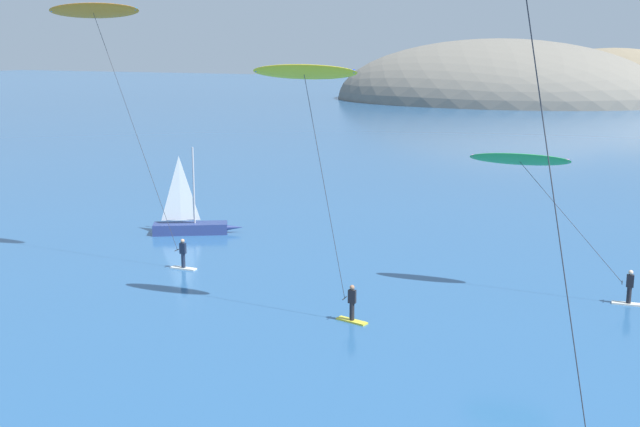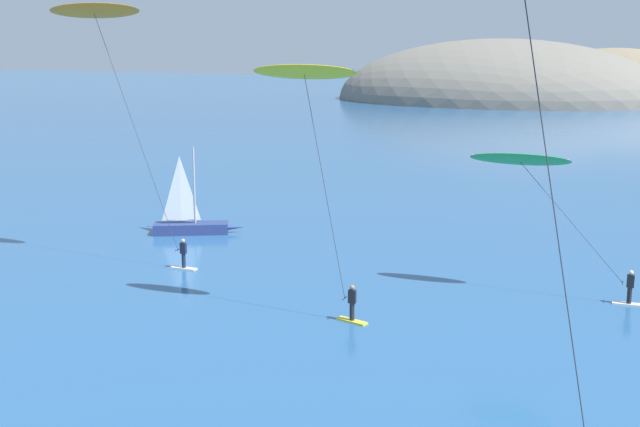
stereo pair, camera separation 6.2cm
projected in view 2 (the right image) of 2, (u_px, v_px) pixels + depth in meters
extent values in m
ellipsoid|color=#84755B|center=(612.00, 101.00, 178.20)|extent=(47.08, 29.31, 23.35)
ellipsoid|color=slate|center=(497.00, 101.00, 179.48)|extent=(74.27, 53.08, 27.42)
ellipsoid|color=#6B6656|center=(551.00, 101.00, 179.73)|extent=(58.80, 29.50, 12.67)
cube|color=navy|center=(191.00, 228.00, 52.58)|extent=(4.81, 3.73, 0.70)
cone|color=navy|center=(228.00, 228.00, 52.78)|extent=(2.18, 1.71, 0.67)
cylinder|color=#B2B2B7|center=(194.00, 185.00, 52.02)|extent=(0.12, 0.12, 5.00)
pyramid|color=white|center=(180.00, 188.00, 51.98)|extent=(1.57, 1.02, 4.25)
cylinder|color=#A5A5AD|center=(182.00, 220.00, 52.40)|extent=(1.57, 1.02, 0.08)
cube|color=yellow|center=(352.00, 321.00, 35.80)|extent=(1.55, 0.68, 0.08)
cylinder|color=black|center=(352.00, 311.00, 35.71)|extent=(0.22, 0.22, 0.80)
cube|color=black|center=(352.00, 296.00, 35.57)|extent=(0.36, 0.23, 0.60)
sphere|color=#9E7051|center=(352.00, 287.00, 35.48)|extent=(0.22, 0.22, 0.22)
cylinder|color=black|center=(345.00, 298.00, 35.72)|extent=(0.09, 0.55, 0.04)
ellipsoid|color=yellow|center=(304.00, 72.00, 34.36)|extent=(4.92, 1.59, 0.82)
cylinder|color=#1432E0|center=(304.00, 71.00, 34.35)|extent=(4.59, 0.60, 0.16)
cylinder|color=#333338|center=(325.00, 188.00, 35.05)|extent=(1.93, 0.21, 9.83)
cube|color=silver|center=(629.00, 304.00, 38.13)|extent=(1.54, 0.59, 0.08)
cylinder|color=black|center=(629.00, 295.00, 38.04)|extent=(0.22, 0.22, 0.80)
cube|color=black|center=(631.00, 281.00, 37.89)|extent=(0.36, 0.23, 0.60)
sphere|color=beige|center=(631.00, 273.00, 37.81)|extent=(0.22, 0.22, 0.22)
cylinder|color=black|center=(622.00, 283.00, 38.05)|extent=(0.09, 0.55, 0.04)
ellipsoid|color=green|center=(520.00, 159.00, 38.73)|extent=(4.94, 1.58, 0.84)
cylinder|color=#D660B7|center=(520.00, 158.00, 38.72)|extent=(4.61, 0.58, 0.16)
cylinder|color=#333338|center=(571.00, 221.00, 38.40)|extent=(5.07, 0.48, 5.56)
cube|color=silver|center=(184.00, 268.00, 44.28)|extent=(1.53, 0.52, 0.08)
cylinder|color=#192338|center=(184.00, 260.00, 44.19)|extent=(0.22, 0.22, 0.80)
cube|color=#192338|center=(183.00, 248.00, 44.04)|extent=(0.36, 0.24, 0.60)
sphere|color=tan|center=(183.00, 241.00, 43.96)|extent=(0.22, 0.22, 0.22)
cylinder|color=black|center=(178.00, 250.00, 44.19)|extent=(0.10, 0.55, 0.04)
ellipsoid|color=orange|center=(94.00, 11.00, 43.17)|extent=(5.86, 1.84, 0.93)
cylinder|color=#0F7FE5|center=(94.00, 10.00, 43.16)|extent=(5.46, 0.75, 0.16)
cylinder|color=#333338|center=(136.00, 132.00, 43.69)|extent=(4.66, 0.53, 12.79)
cylinder|color=#333338|center=(566.00, 294.00, 16.24)|extent=(2.36, 0.14, 12.19)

